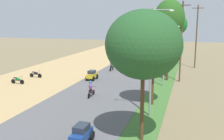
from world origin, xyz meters
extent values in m
cylinder|color=black|center=(-10.47, 19.11, 0.34)|extent=(0.56, 0.06, 0.56)
cylinder|color=black|center=(-11.71, 19.11, 0.34)|extent=(0.56, 0.06, 0.56)
cube|color=#333338|center=(-11.09, 19.11, 0.52)|extent=(1.12, 0.12, 0.12)
ellipsoid|color=#14722D|center=(-11.01, 19.11, 0.66)|extent=(0.64, 0.28, 0.32)
cube|color=black|center=(-11.37, 19.11, 0.78)|extent=(0.44, 0.20, 0.10)
cylinder|color=#A5A8AD|center=(-10.53, 19.11, 0.61)|extent=(0.26, 0.05, 0.68)
cylinder|color=black|center=(-10.59, 19.11, 0.98)|extent=(0.04, 0.54, 0.04)
cylinder|color=black|center=(-10.41, 22.85, 0.34)|extent=(0.56, 0.06, 0.56)
cylinder|color=black|center=(-11.65, 22.85, 0.34)|extent=(0.56, 0.06, 0.56)
cube|color=#333338|center=(-11.03, 22.85, 0.52)|extent=(1.12, 0.12, 0.12)
ellipsoid|color=black|center=(-10.95, 22.85, 0.66)|extent=(0.64, 0.28, 0.32)
cube|color=black|center=(-11.31, 22.85, 0.78)|extent=(0.44, 0.20, 0.10)
cylinder|color=#A5A8AD|center=(-10.47, 22.85, 0.61)|extent=(0.26, 0.05, 0.68)
cylinder|color=black|center=(-10.53, 22.85, 0.98)|extent=(0.04, 0.54, 0.04)
cylinder|color=#4C351E|center=(5.95, 8.73, 2.54)|extent=(0.25, 0.25, 4.96)
ellipsoid|color=#224F25|center=(5.95, 8.73, 6.18)|extent=(4.65, 4.65, 4.23)
cylinder|color=#4C351E|center=(5.52, 16.12, 2.51)|extent=(0.33, 0.33, 4.89)
ellipsoid|color=#20671C|center=(5.52, 16.12, 6.06)|extent=(3.87, 3.87, 4.03)
cylinder|color=#4C351E|center=(5.95, 26.43, 3.31)|extent=(0.32, 0.32, 6.50)
ellipsoid|color=#25541B|center=(5.95, 26.43, 7.84)|extent=(3.76, 3.76, 4.65)
cylinder|color=#4C351E|center=(5.75, 31.80, 3.02)|extent=(0.33, 0.33, 5.93)
ellipsoid|color=#255520|center=(5.75, 31.80, 7.13)|extent=(3.22, 3.22, 4.17)
cylinder|color=#4C351E|center=(5.87, 47.20, 2.86)|extent=(0.37, 0.37, 5.60)
ellipsoid|color=#196723|center=(5.87, 47.20, 6.79)|extent=(3.88, 3.88, 4.09)
cylinder|color=gray|center=(5.80, 13.12, 4.29)|extent=(0.16, 0.16, 8.47)
cylinder|color=gray|center=(5.10, 13.12, 8.38)|extent=(1.40, 0.08, 0.08)
ellipsoid|color=silver|center=(4.40, 13.12, 8.31)|extent=(0.36, 0.20, 0.14)
cylinder|color=gray|center=(6.50, 13.12, 8.38)|extent=(1.40, 0.08, 0.08)
ellipsoid|color=silver|center=(7.20, 13.12, 8.31)|extent=(0.36, 0.20, 0.14)
cylinder|color=gray|center=(5.80, 23.22, 3.60)|extent=(0.16, 0.16, 7.08)
cylinder|color=gray|center=(5.10, 23.22, 6.99)|extent=(1.40, 0.08, 0.08)
ellipsoid|color=silver|center=(4.40, 23.22, 6.92)|extent=(0.36, 0.20, 0.14)
cylinder|color=gray|center=(6.50, 23.22, 6.99)|extent=(1.40, 0.08, 0.08)
ellipsoid|color=silver|center=(7.20, 23.22, 6.92)|extent=(0.36, 0.20, 0.14)
cylinder|color=gray|center=(5.80, 43.89, 3.89)|extent=(0.16, 0.16, 7.66)
cylinder|color=gray|center=(5.10, 43.89, 7.57)|extent=(1.40, 0.08, 0.08)
ellipsoid|color=silver|center=(4.40, 43.89, 7.50)|extent=(0.36, 0.20, 0.14)
cylinder|color=gray|center=(6.50, 43.89, 7.57)|extent=(1.40, 0.08, 0.08)
ellipsoid|color=silver|center=(7.20, 43.89, 7.50)|extent=(0.36, 0.20, 0.14)
cylinder|color=brown|center=(7.52, 26.32, 4.94)|extent=(0.20, 0.20, 9.88)
cube|color=#473323|center=(7.52, 26.32, 9.38)|extent=(1.80, 0.10, 0.10)
cylinder|color=brown|center=(9.43, 36.81, 4.98)|extent=(0.20, 0.20, 9.96)
cube|color=#473323|center=(9.43, 36.81, 9.46)|extent=(1.80, 0.10, 0.10)
cube|color=navy|center=(2.51, 7.02, 0.66)|extent=(0.84, 1.95, 0.50)
cube|color=#232B38|center=(2.51, 7.07, 1.11)|extent=(0.77, 1.10, 0.40)
cylinder|color=black|center=(2.98, 7.72, 0.38)|extent=(0.10, 0.60, 0.60)
cylinder|color=black|center=(2.04, 7.72, 0.38)|extent=(0.10, 0.60, 0.60)
cube|color=gold|center=(-3.27, 23.71, 0.66)|extent=(0.84, 1.95, 0.50)
cube|color=#232B38|center=(-3.27, 23.66, 1.11)|extent=(0.77, 1.10, 0.40)
cylinder|color=black|center=(-3.74, 24.41, 0.38)|extent=(0.10, 0.60, 0.60)
cylinder|color=black|center=(-2.80, 24.41, 0.38)|extent=(0.10, 0.60, 0.60)
cylinder|color=black|center=(-3.74, 23.00, 0.38)|extent=(0.10, 0.60, 0.60)
cylinder|color=black|center=(-2.80, 23.00, 0.38)|extent=(0.10, 0.60, 0.60)
cylinder|color=black|center=(-0.62, 17.30, 0.36)|extent=(0.06, 0.56, 0.56)
cylinder|color=black|center=(-0.62, 16.06, 0.36)|extent=(0.06, 0.56, 0.56)
cube|color=#333338|center=(-0.62, 16.68, 0.54)|extent=(0.12, 1.12, 0.12)
ellipsoid|color=red|center=(-0.62, 16.76, 0.68)|extent=(0.28, 0.64, 0.32)
cube|color=black|center=(-0.62, 16.40, 0.80)|extent=(0.20, 0.44, 0.10)
cylinder|color=#A5A8AD|center=(-0.62, 17.24, 0.63)|extent=(0.05, 0.26, 0.68)
cylinder|color=black|center=(-0.62, 17.18, 1.00)|extent=(0.54, 0.04, 0.04)
ellipsoid|color=#724C8C|center=(-0.62, 16.48, 1.20)|extent=(0.36, 0.28, 0.64)
sphere|color=blue|center=(-0.62, 16.52, 1.60)|extent=(0.28, 0.28, 0.28)
cylinder|color=#2D2D38|center=(-0.76, 16.58, 0.56)|extent=(0.12, 0.12, 0.48)
cylinder|color=#2D2D38|center=(-0.48, 16.58, 0.56)|extent=(0.12, 0.12, 0.48)
cylinder|color=black|center=(-2.66, 30.93, 0.36)|extent=(0.06, 0.56, 0.56)
cylinder|color=black|center=(-2.66, 29.69, 0.36)|extent=(0.06, 0.56, 0.56)
cube|color=#333338|center=(-2.66, 30.31, 0.54)|extent=(0.12, 1.12, 0.12)
ellipsoid|color=#14722D|center=(-2.66, 30.39, 0.68)|extent=(0.28, 0.64, 0.32)
cube|color=black|center=(-2.66, 30.03, 0.80)|extent=(0.20, 0.44, 0.10)
cylinder|color=#A5A8AD|center=(-2.66, 30.87, 0.63)|extent=(0.05, 0.26, 0.68)
cylinder|color=black|center=(-2.66, 30.81, 1.00)|extent=(0.54, 0.04, 0.04)
ellipsoid|color=#724C8C|center=(-2.66, 30.11, 1.20)|extent=(0.36, 0.28, 0.64)
sphere|color=blue|center=(-2.66, 30.15, 1.60)|extent=(0.28, 0.28, 0.28)
cylinder|color=#2D2D38|center=(-2.80, 30.21, 0.56)|extent=(0.12, 0.12, 0.48)
cylinder|color=#2D2D38|center=(-2.52, 30.21, 0.56)|extent=(0.12, 0.12, 0.48)
camera|label=1|loc=(8.69, -6.78, 7.64)|focal=41.75mm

